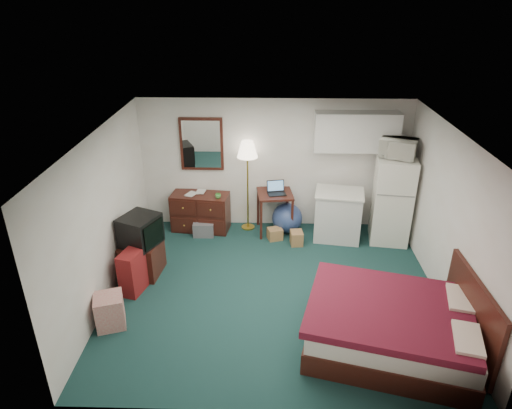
{
  "coord_description": "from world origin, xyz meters",
  "views": [
    {
      "loc": [
        -0.13,
        -5.85,
        4.27
      ],
      "look_at": [
        -0.3,
        0.52,
        1.23
      ],
      "focal_mm": 32.0,
      "sensor_mm": 36.0,
      "label": 1
    }
  ],
  "objects_px": {
    "desk": "(275,212)",
    "tv_stand": "(142,258)",
    "kitchen_counter": "(338,216)",
    "fridge": "(392,200)",
    "suitcase": "(132,272)",
    "floor_lamp": "(248,186)",
    "bed": "(391,327)",
    "dresser": "(201,212)"
  },
  "relations": [
    {
      "from": "fridge",
      "to": "tv_stand",
      "type": "relative_size",
      "value": 2.56
    },
    {
      "from": "desk",
      "to": "suitcase",
      "type": "bearing_deg",
      "value": -144.37
    },
    {
      "from": "kitchen_counter",
      "to": "fridge",
      "type": "relative_size",
      "value": 0.56
    },
    {
      "from": "tv_stand",
      "to": "suitcase",
      "type": "xyz_separation_m",
      "value": [
        -0.02,
        -0.51,
        0.06
      ]
    },
    {
      "from": "fridge",
      "to": "suitcase",
      "type": "height_order",
      "value": "fridge"
    },
    {
      "from": "tv_stand",
      "to": "desk",
      "type": "bearing_deg",
      "value": 41.11
    },
    {
      "from": "desk",
      "to": "tv_stand",
      "type": "relative_size",
      "value": 1.29
    },
    {
      "from": "kitchen_counter",
      "to": "suitcase",
      "type": "relative_size",
      "value": 1.31
    },
    {
      "from": "tv_stand",
      "to": "bed",
      "type": "bearing_deg",
      "value": -17.68
    },
    {
      "from": "floor_lamp",
      "to": "desk",
      "type": "relative_size",
      "value": 2.19
    },
    {
      "from": "floor_lamp",
      "to": "bed",
      "type": "xyz_separation_m",
      "value": [
        1.97,
        -3.25,
        -0.56
      ]
    },
    {
      "from": "bed",
      "to": "dresser",
      "type": "bearing_deg",
      "value": 146.72
    },
    {
      "from": "dresser",
      "to": "suitcase",
      "type": "bearing_deg",
      "value": -103.16
    },
    {
      "from": "desk",
      "to": "tv_stand",
      "type": "height_order",
      "value": "desk"
    },
    {
      "from": "dresser",
      "to": "tv_stand",
      "type": "bearing_deg",
      "value": -108.66
    },
    {
      "from": "tv_stand",
      "to": "suitcase",
      "type": "distance_m",
      "value": 0.52
    },
    {
      "from": "desk",
      "to": "kitchen_counter",
      "type": "height_order",
      "value": "kitchen_counter"
    },
    {
      "from": "desk",
      "to": "suitcase",
      "type": "xyz_separation_m",
      "value": [
        -2.19,
        -2.0,
        -0.06
      ]
    },
    {
      "from": "fridge",
      "to": "dresser",
      "type": "bearing_deg",
      "value": -176.92
    },
    {
      "from": "desk",
      "to": "tv_stand",
      "type": "distance_m",
      "value": 2.64
    },
    {
      "from": "dresser",
      "to": "fridge",
      "type": "distance_m",
      "value": 3.57
    },
    {
      "from": "floor_lamp",
      "to": "dresser",
      "type": "bearing_deg",
      "value": -175.54
    },
    {
      "from": "desk",
      "to": "kitchen_counter",
      "type": "distance_m",
      "value": 1.19
    },
    {
      "from": "kitchen_counter",
      "to": "desk",
      "type": "bearing_deg",
      "value": 178.37
    },
    {
      "from": "desk",
      "to": "fridge",
      "type": "relative_size",
      "value": 0.5
    },
    {
      "from": "dresser",
      "to": "desk",
      "type": "relative_size",
      "value": 1.34
    },
    {
      "from": "desk",
      "to": "bed",
      "type": "height_order",
      "value": "desk"
    },
    {
      "from": "floor_lamp",
      "to": "suitcase",
      "type": "distance_m",
      "value": 2.76
    },
    {
      "from": "floor_lamp",
      "to": "tv_stand",
      "type": "height_order",
      "value": "floor_lamp"
    },
    {
      "from": "kitchen_counter",
      "to": "bed",
      "type": "bearing_deg",
      "value": -75.4
    },
    {
      "from": "floor_lamp",
      "to": "suitcase",
      "type": "relative_size",
      "value": 2.55
    },
    {
      "from": "desk",
      "to": "suitcase",
      "type": "distance_m",
      "value": 2.97
    },
    {
      "from": "bed",
      "to": "suitcase",
      "type": "relative_size",
      "value": 2.94
    },
    {
      "from": "fridge",
      "to": "bed",
      "type": "distance_m",
      "value": 2.98
    },
    {
      "from": "kitchen_counter",
      "to": "floor_lamp",
      "type": "bearing_deg",
      "value": 177.57
    },
    {
      "from": "dresser",
      "to": "bed",
      "type": "distance_m",
      "value": 4.29
    },
    {
      "from": "floor_lamp",
      "to": "kitchen_counter",
      "type": "height_order",
      "value": "floor_lamp"
    },
    {
      "from": "kitchen_counter",
      "to": "fridge",
      "type": "bearing_deg",
      "value": 6.15
    },
    {
      "from": "desk",
      "to": "tv_stand",
      "type": "bearing_deg",
      "value": -152.38
    },
    {
      "from": "floor_lamp",
      "to": "tv_stand",
      "type": "relative_size",
      "value": 2.82
    },
    {
      "from": "floor_lamp",
      "to": "fridge",
      "type": "relative_size",
      "value": 1.1
    },
    {
      "from": "kitchen_counter",
      "to": "fridge",
      "type": "height_order",
      "value": "fridge"
    }
  ]
}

